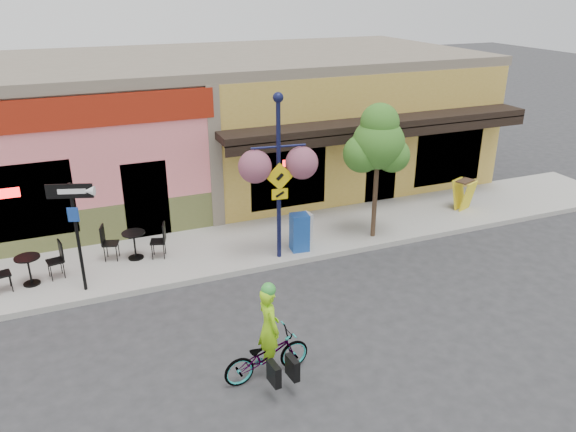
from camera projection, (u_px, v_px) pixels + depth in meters
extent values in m
plane|color=#2D2D30|center=(296.00, 275.00, 13.92)|extent=(90.00, 90.00, 0.00)
cube|color=#9E9B93|center=(268.00, 241.00, 15.60)|extent=(24.00, 3.00, 0.15)
cube|color=#A8A59E|center=(287.00, 263.00, 14.37)|extent=(24.00, 0.12, 0.15)
imported|color=maroon|center=(267.00, 355.00, 10.21)|extent=(1.73, 0.75, 0.88)
imported|color=#95E017|center=(269.00, 339.00, 10.09)|extent=(0.43, 0.61, 1.57)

